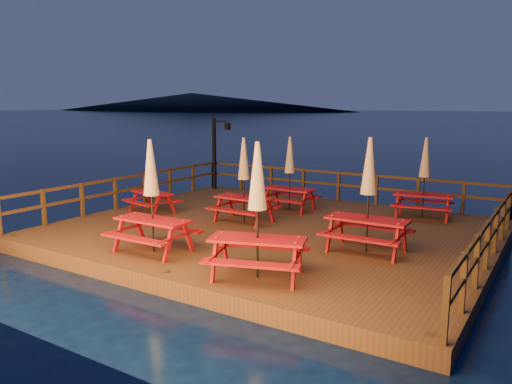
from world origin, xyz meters
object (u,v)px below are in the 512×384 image
lamp_post (217,147)px  picnic_table_1 (244,179)px  picnic_table_2 (290,172)px  picnic_table_0 (152,194)px

lamp_post → picnic_table_1: size_ratio=1.16×
lamp_post → picnic_table_2: (4.63, -2.13, -0.50)m
lamp_post → picnic_table_1: (4.30, -4.44, -0.45)m
lamp_post → picnic_table_1: lamp_post is taller
picnic_table_1 → picnic_table_0: bearing=-91.0°
lamp_post → picnic_table_1: bearing=-45.9°
picnic_table_2 → picnic_table_0: bearing=-92.5°
picnic_table_1 → picnic_table_2: picnic_table_1 is taller
picnic_table_0 → picnic_table_2: size_ratio=1.11×
lamp_post → picnic_table_0: (4.15, -8.22, -0.36)m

